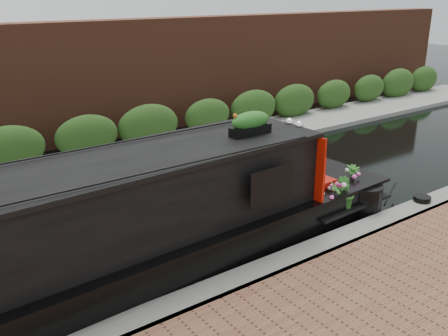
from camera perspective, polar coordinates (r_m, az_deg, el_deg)
ground at (r=11.64m, az=-6.22°, el=-5.60°), size 80.00×80.00×0.00m
near_bank_coping at (r=9.25m, az=4.30°, el=-12.74°), size 40.00×0.60×0.50m
far_bank_path at (r=15.18m, az=-14.16°, el=0.05°), size 40.00×2.40×0.34m
far_hedge at (r=15.98m, az=-15.39°, el=0.94°), size 40.00×1.10×2.80m
far_brick_wall at (r=17.89m, az=-17.83°, el=2.68°), size 40.00×1.00×8.00m
narrowboat at (r=8.83m, az=-13.55°, el=-8.40°), size 12.68×2.76×2.98m
rope_fender at (r=12.86m, az=15.15°, el=-2.79°), size 0.37×0.43×0.37m
coiled_mooring_rope at (r=12.67m, az=21.71°, el=-3.27°), size 0.40×0.40×0.12m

